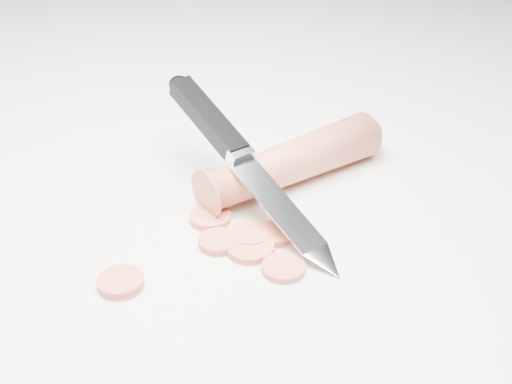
# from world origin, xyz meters

# --- Properties ---
(ground) EXTENTS (2.40, 2.40, 0.00)m
(ground) POSITION_xyz_m (0.00, 0.00, 0.00)
(ground) COLOR white
(ground) RESTS_ON ground
(carrot) EXTENTS (0.14, 0.16, 0.04)m
(carrot) POSITION_xyz_m (0.01, 0.06, 0.02)
(carrot) COLOR #C55B3D
(carrot) RESTS_ON ground
(carrot_slice_0) EXTENTS (0.03, 0.03, 0.01)m
(carrot_slice_0) POSITION_xyz_m (-0.09, -0.10, 0.00)
(carrot_slice_0) COLOR #D25A3E
(carrot_slice_0) RESTS_ON ground
(carrot_slice_1) EXTENTS (0.03, 0.03, 0.01)m
(carrot_slice_1) POSITION_xyz_m (-0.03, -0.04, 0.00)
(carrot_slice_1) COLOR #D25A3E
(carrot_slice_1) RESTS_ON ground
(carrot_slice_2) EXTENTS (0.04, 0.04, 0.01)m
(carrot_slice_2) POSITION_xyz_m (-0.01, -0.04, 0.00)
(carrot_slice_2) COLOR #D25A3E
(carrot_slice_2) RESTS_ON ground
(carrot_slice_3) EXTENTS (0.03, 0.03, 0.01)m
(carrot_slice_3) POSITION_xyz_m (-0.01, -0.03, 0.00)
(carrot_slice_3) COLOR #D25A3E
(carrot_slice_3) RESTS_ON ground
(carrot_slice_4) EXTENTS (0.03, 0.03, 0.01)m
(carrot_slice_4) POSITION_xyz_m (0.01, -0.02, 0.00)
(carrot_slice_4) COLOR #D25A3E
(carrot_slice_4) RESTS_ON ground
(carrot_slice_5) EXTENTS (0.03, 0.03, 0.01)m
(carrot_slice_5) POSITION_xyz_m (-0.05, -0.01, 0.00)
(carrot_slice_5) COLOR #D25A3E
(carrot_slice_5) RESTS_ON ground
(carrot_slice_6) EXTENTS (0.03, 0.03, 0.01)m
(carrot_slice_6) POSITION_xyz_m (0.02, -0.06, 0.00)
(carrot_slice_6) COLOR #D25A3E
(carrot_slice_6) RESTS_ON ground
(kitchen_knife) EXTENTS (0.19, 0.17, 0.08)m
(kitchen_knife) POSITION_xyz_m (-0.02, 0.02, 0.04)
(kitchen_knife) COLOR silver
(kitchen_knife) RESTS_ON ground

